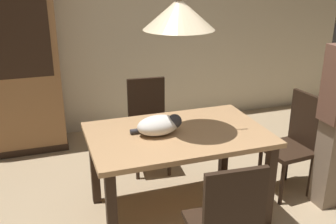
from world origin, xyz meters
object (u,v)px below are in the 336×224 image
at_px(chair_near_front, 226,223).
at_px(pendant_lamp, 179,13).
at_px(cat_sleeping, 160,125).
at_px(chair_far_back, 148,121).
at_px(hutch_bookcase, 6,74).
at_px(chair_right_side, 295,140).
at_px(dining_table, 178,144).

distance_m(chair_near_front, pendant_lamp, 1.45).
height_order(cat_sleeping, pendant_lamp, pendant_lamp).
relative_size(chair_far_back, cat_sleeping, 2.38).
bearing_deg(hutch_bookcase, chair_far_back, -33.40).
bearing_deg(chair_right_side, dining_table, -179.65).
xyz_separation_m(cat_sleeping, hutch_bookcase, (-1.17, 1.74, 0.06)).
height_order(chair_near_front, hutch_bookcase, hutch_bookcase).
xyz_separation_m(chair_near_front, hutch_bookcase, (-1.31, 2.63, 0.38)).
height_order(dining_table, hutch_bookcase, hutch_bookcase).
bearing_deg(hutch_bookcase, dining_table, -53.04).
distance_m(dining_table, chair_far_back, 0.89).
xyz_separation_m(dining_table, cat_sleeping, (-0.15, 0.01, 0.18)).
relative_size(chair_near_front, hutch_bookcase, 0.50).
relative_size(cat_sleeping, pendant_lamp, 0.30).
height_order(dining_table, chair_far_back, chair_far_back).
bearing_deg(cat_sleeping, chair_near_front, -81.05).
bearing_deg(chair_right_side, hutch_bookcase, 144.50).
height_order(dining_table, pendant_lamp, pendant_lamp).
distance_m(chair_near_front, hutch_bookcase, 2.96).
distance_m(chair_right_side, cat_sleeping, 1.31).
relative_size(chair_near_front, chair_far_back, 1.00).
height_order(chair_near_front, pendant_lamp, pendant_lamp).
bearing_deg(pendant_lamp, chair_far_back, 89.54).
bearing_deg(pendant_lamp, chair_right_side, 0.35).
height_order(chair_far_back, pendant_lamp, pendant_lamp).
relative_size(chair_right_side, hutch_bookcase, 0.50).
height_order(chair_right_side, cat_sleeping, chair_right_side).
height_order(chair_right_side, chair_near_front, same).
height_order(chair_far_back, hutch_bookcase, hutch_bookcase).
relative_size(chair_near_front, pendant_lamp, 0.72).
relative_size(chair_right_side, pendant_lamp, 0.72).
bearing_deg(cat_sleeping, chair_far_back, 80.02).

